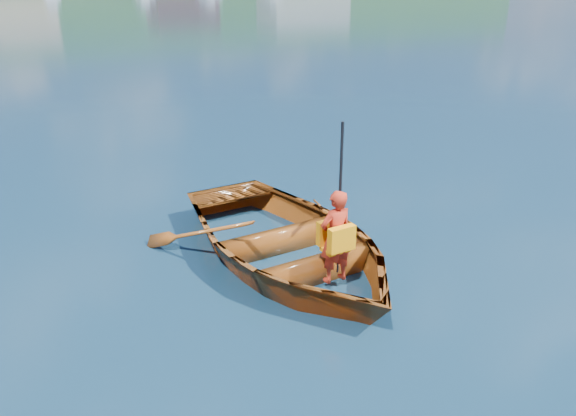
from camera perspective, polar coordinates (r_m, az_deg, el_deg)
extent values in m
plane|color=#172F43|center=(7.85, -9.92, -4.39)|extent=(600.00, 600.00, 0.00)
imported|color=brown|center=(7.38, -0.21, -3.39)|extent=(3.34, 4.42, 0.86)
imported|color=red|center=(6.60, 4.86, -2.94)|extent=(0.44, 0.31, 1.16)
cube|color=#FC9D0C|center=(6.50, 5.47, -3.15)|extent=(0.35, 0.13, 0.30)
cube|color=#FC9D0C|center=(6.68, 4.27, -2.39)|extent=(0.35, 0.11, 0.30)
cube|color=#FC9D0C|center=(6.67, 4.81, -4.16)|extent=(0.32, 0.25, 0.05)
cylinder|color=black|center=(6.64, 5.28, 0.73)|extent=(0.04, 0.04, 1.90)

